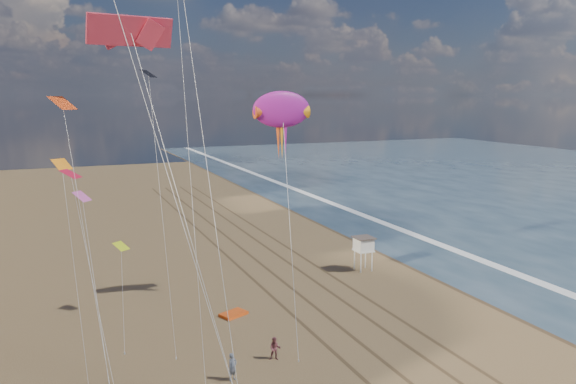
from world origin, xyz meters
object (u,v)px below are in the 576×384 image
(lifeguard_stand, at_px, (364,245))
(kite_flyer_b, at_px, (275,349))
(grounded_kite, at_px, (234,314))
(kite_flyer_a, at_px, (232,367))
(show_kite, at_px, (282,110))

(lifeguard_stand, xyz_separation_m, kite_flyer_b, (-15.16, -14.48, -1.85))
(grounded_kite, xyz_separation_m, kite_flyer_a, (-3.13, -9.85, 0.76))
(lifeguard_stand, bearing_deg, grounded_kite, -158.24)
(grounded_kite, bearing_deg, show_kite, -4.21)
(kite_flyer_a, bearing_deg, show_kite, 29.73)
(grounded_kite, xyz_separation_m, kite_flyer_b, (0.27, -8.32, 0.66))
(lifeguard_stand, distance_m, grounded_kite, 16.79)
(lifeguard_stand, relative_size, kite_flyer_b, 2.19)
(kite_flyer_a, xyz_separation_m, kite_flyer_b, (3.40, 1.52, -0.09))
(grounded_kite, bearing_deg, kite_flyer_a, -131.24)
(grounded_kite, height_order, kite_flyer_a, kite_flyer_a)
(grounded_kite, relative_size, kite_flyer_a, 1.17)
(grounded_kite, xyz_separation_m, show_kite, (4.87, 1.72, 15.97))
(grounded_kite, relative_size, show_kite, 0.11)
(show_kite, height_order, kite_flyer_b, show_kite)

